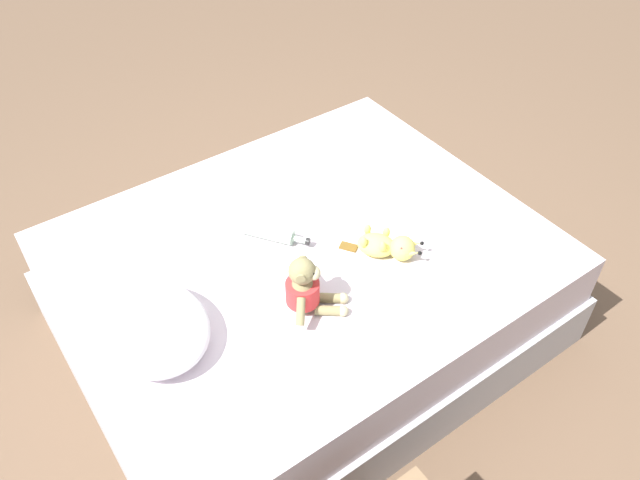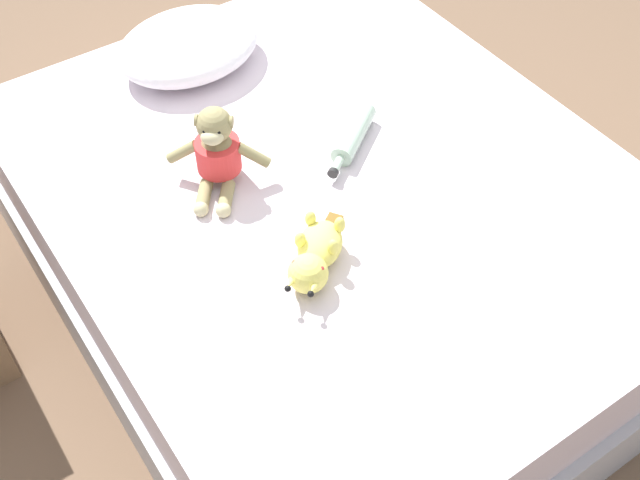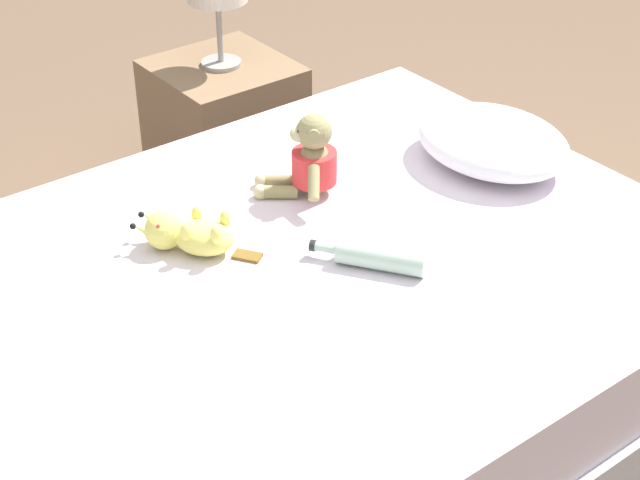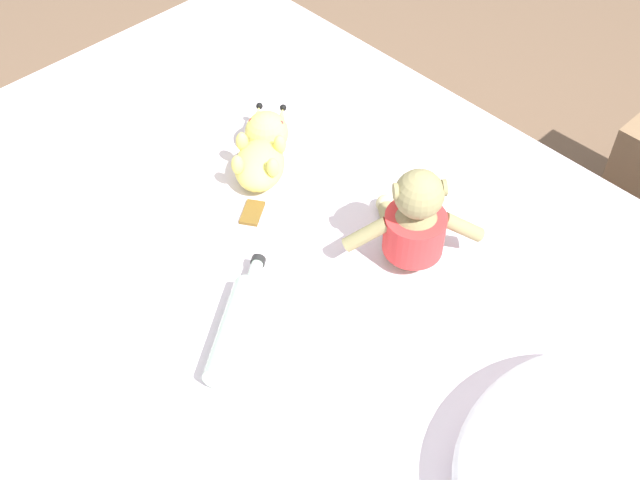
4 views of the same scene
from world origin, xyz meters
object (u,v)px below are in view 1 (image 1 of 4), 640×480
pillow (151,327)px  glass_bottle (269,232)px  plush_yellow_creature (387,246)px  bed (305,289)px  plush_monkey (306,289)px

pillow → glass_bottle: pillow is taller
pillow → plush_yellow_creature: bearing=-98.9°
pillow → glass_bottle: bearing=-71.1°
bed → glass_bottle: bearing=34.2°
pillow → glass_bottle: (0.20, -0.60, -0.04)m
pillow → plush_monkey: bearing=-109.6°
plush_monkey → bed: bearing=-32.8°
bed → pillow: (-0.08, 0.68, 0.32)m
bed → plush_yellow_creature: size_ratio=6.59×
plush_monkey → glass_bottle: size_ratio=0.97×
plush_monkey → plush_yellow_creature: (0.04, -0.41, -0.05)m
plush_monkey → pillow: bearing=70.4°
bed → glass_bottle: (0.12, 0.08, 0.29)m
pillow → plush_yellow_creature: (-0.14, -0.92, -0.02)m
pillow → plush_monkey: plush_monkey is taller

